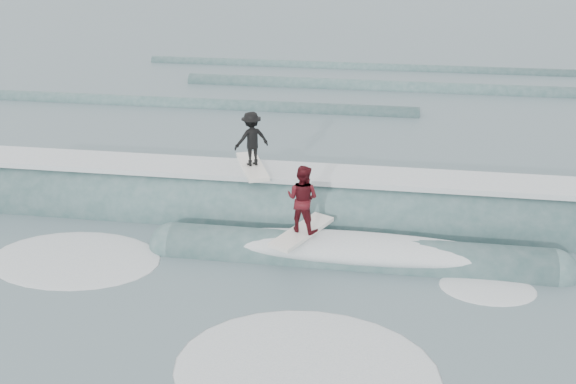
# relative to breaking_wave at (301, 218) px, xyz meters

# --- Properties ---
(ground) EXTENTS (160.00, 160.00, 0.00)m
(ground) POSITION_rel_breaking_wave_xyz_m (-0.24, -4.00, -0.04)
(ground) COLOR #425861
(ground) RESTS_ON ground
(breaking_wave) EXTENTS (22.80, 4.00, 2.44)m
(breaking_wave) POSITION_rel_breaking_wave_xyz_m (0.00, 0.00, 0.00)
(breaking_wave) COLOR #325555
(breaking_wave) RESTS_ON ground
(surfer_black) EXTENTS (1.26, 2.06, 1.55)m
(surfer_black) POSITION_rel_breaking_wave_xyz_m (-1.36, 0.30, 1.98)
(surfer_black) COLOR white
(surfer_black) RESTS_ON ground
(surfer_red) EXTENTS (1.38, 2.04, 1.73)m
(surfer_red) POSITION_rel_breaking_wave_xyz_m (0.28, -1.90, 1.35)
(surfer_red) COLOR silver
(surfer_red) RESTS_ON ground
(whitewater) EXTENTS (14.75, 7.94, 0.10)m
(whitewater) POSITION_rel_breaking_wave_xyz_m (-1.20, -5.32, -0.04)
(whitewater) COLOR silver
(whitewater) RESTS_ON ground
(far_swells) EXTENTS (33.30, 8.65, 0.80)m
(far_swells) POSITION_rel_breaking_wave_xyz_m (-0.71, 13.65, -0.04)
(far_swells) COLOR #325555
(far_swells) RESTS_ON ground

